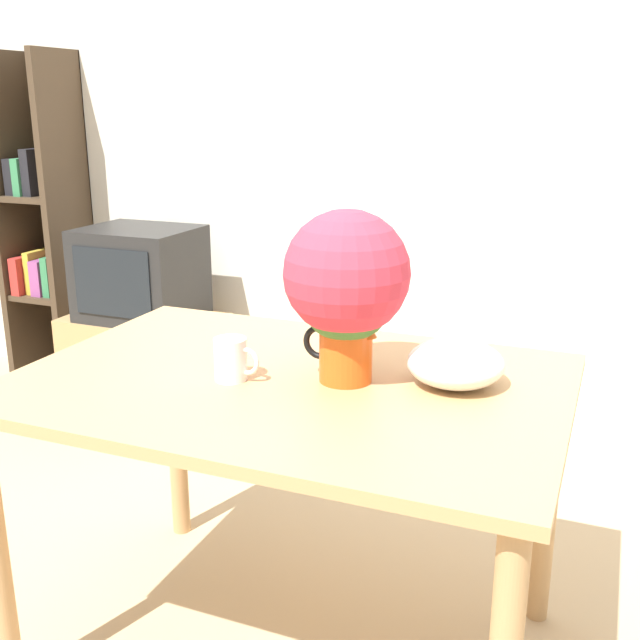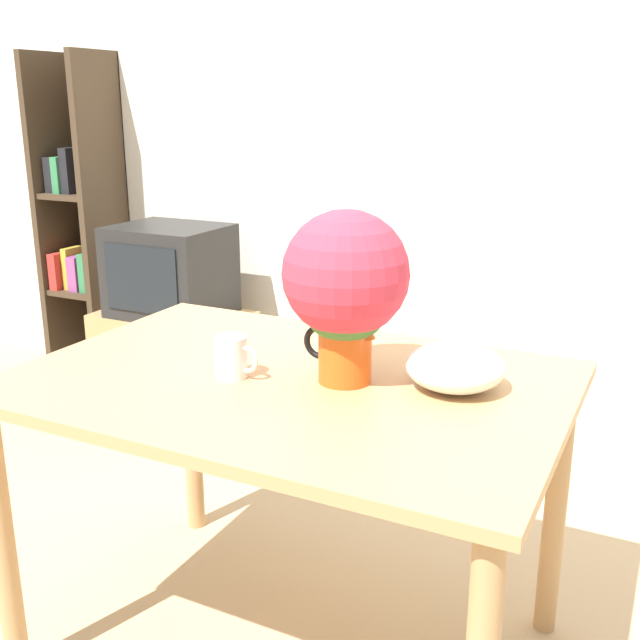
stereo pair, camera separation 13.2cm
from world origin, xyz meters
The scene contains 8 objects.
wall_back centered at (0.00, 1.68, 1.30)m, with size 8.00×0.05×2.60m.
table centered at (0.02, 0.05, 0.69)m, with size 1.33×0.92×0.79m.
flower_vase centered at (0.16, 0.09, 1.03)m, with size 0.30×0.30×0.42m.
coffee_mug centered at (-0.10, -0.01, 0.85)m, with size 0.12×0.08×0.10m.
white_bowl centered at (0.41, 0.16, 0.85)m, with size 0.23×0.23×0.11m.
tv_stand centered at (-1.27, 1.26, 0.24)m, with size 0.70×0.43×0.49m.
tv_set centered at (-1.27, 1.26, 0.70)m, with size 0.50×0.42×0.41m.
bookshelf centered at (-2.01, 1.50, 0.83)m, with size 0.36×0.34×1.69m.
Camera 2 is at (0.86, -1.46, 1.44)m, focal length 42.00 mm.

